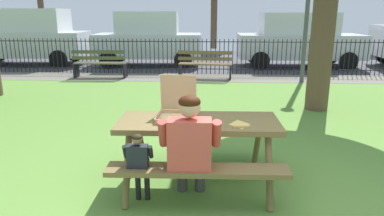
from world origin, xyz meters
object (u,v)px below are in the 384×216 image
(adult_at_table, at_px, (190,146))
(child_at_table, at_px, (139,162))
(pizza_box_open, at_px, (177,110))
(park_bench_center, at_px, (205,65))
(parked_car_left, at_px, (24,36))
(parked_car_right, at_px, (299,39))
(parked_car_center, at_px, (148,38))
(picnic_table_foreground, at_px, (198,135))
(park_bench_left, at_px, (100,64))
(pizza_slice_on_table, at_px, (240,124))

(adult_at_table, xyz_separation_m, child_at_table, (-0.51, -0.04, -0.16))
(pizza_box_open, relative_size, park_bench_center, 0.29)
(parked_car_left, bearing_deg, pizza_box_open, -54.40)
(park_bench_center, distance_m, parked_car_right, 4.32)
(park_bench_center, bearing_deg, parked_car_center, 129.19)
(picnic_table_foreground, height_order, parked_car_center, parked_car_center)
(picnic_table_foreground, relative_size, park_bench_left, 1.14)
(park_bench_center, bearing_deg, child_at_table, -93.99)
(adult_at_table, xyz_separation_m, park_bench_left, (-3.20, 7.31, -0.24))
(adult_at_table, bearing_deg, child_at_table, -174.98)
(child_at_table, height_order, park_bench_center, park_bench_center)
(park_bench_center, bearing_deg, pizza_box_open, -91.64)
(pizza_box_open, bearing_deg, parked_car_left, 125.60)
(park_bench_left, height_order, parked_car_right, parked_car_right)
(picnic_table_foreground, xyz_separation_m, parked_car_left, (-6.98, 9.47, 0.50))
(parked_car_right, bearing_deg, park_bench_center, -141.38)
(adult_at_table, xyz_separation_m, parked_car_right, (3.35, 9.98, 0.35))
(parked_car_center, bearing_deg, parked_car_right, -0.00)
(picnic_table_foreground, bearing_deg, child_at_table, -136.31)
(parked_car_left, xyz_separation_m, parked_car_right, (10.26, -0.00, -0.09))
(pizza_box_open, relative_size, child_at_table, 0.59)
(park_bench_left, bearing_deg, parked_car_left, 144.31)
(picnic_table_foreground, bearing_deg, parked_car_left, 126.39)
(pizza_slice_on_table, distance_m, parked_car_left, 12.16)
(picnic_table_foreground, bearing_deg, parked_car_right, 70.90)
(pizza_slice_on_table, xyz_separation_m, park_bench_left, (-3.72, 6.95, -0.36))
(pizza_box_open, relative_size, park_bench_left, 0.30)
(adult_at_table, bearing_deg, pizza_box_open, 108.01)
(pizza_box_open, height_order, park_bench_center, pizza_box_open)
(picnic_table_foreground, distance_m, park_bench_left, 7.55)
(picnic_table_foreground, xyz_separation_m, child_at_table, (-0.57, -0.55, -0.10))
(pizza_slice_on_table, bearing_deg, park_bench_left, 118.13)
(pizza_slice_on_table, relative_size, park_bench_left, 0.17)
(parked_car_center, relative_size, parked_car_right, 0.90)
(child_at_table, bearing_deg, park_bench_left, 110.12)
(pizza_box_open, distance_m, pizza_slice_on_table, 0.75)
(park_bench_center, bearing_deg, park_bench_left, -180.00)
(parked_car_left, bearing_deg, parked_car_center, -0.00)
(parked_car_left, distance_m, parked_car_center, 4.75)
(park_bench_center, bearing_deg, pizza_slice_on_table, -85.78)
(parked_car_right, bearing_deg, picnic_table_foreground, -109.10)
(pizza_slice_on_table, distance_m, park_bench_left, 7.89)
(adult_at_table, bearing_deg, picnic_table_foreground, 82.57)
(park_bench_center, bearing_deg, parked_car_right, 38.62)
(park_bench_left, bearing_deg, adult_at_table, -66.35)
(park_bench_left, bearing_deg, parked_car_right, 22.18)
(adult_at_table, xyz_separation_m, parked_car_center, (-2.17, 9.98, 0.35))
(adult_at_table, bearing_deg, parked_car_center, 102.27)
(pizza_slice_on_table, bearing_deg, parked_car_center, 105.61)
(pizza_slice_on_table, bearing_deg, adult_at_table, -145.74)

